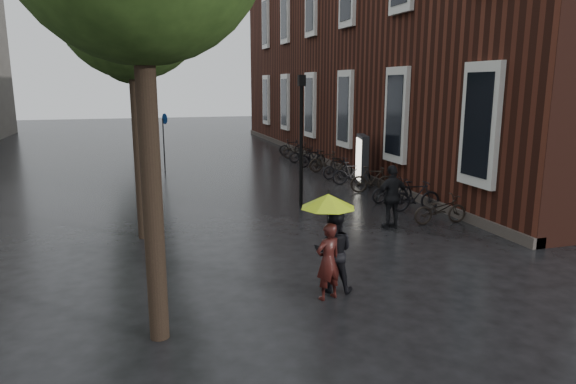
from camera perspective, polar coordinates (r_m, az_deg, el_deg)
name	(u,v)px	position (r m, az deg, el deg)	size (l,w,h in m)	color
ground	(402,332)	(9.33, 12.60, -14.91)	(120.00, 120.00, 0.00)	black
brick_building	(402,51)	(30.50, 12.54, 15.07)	(10.20, 33.20, 12.00)	#38160F
street_trees	(133,31)	(23.22, -16.83, 16.79)	(4.33, 34.03, 8.91)	black
person_burgundy	(328,261)	(10.13, 4.48, -7.67)	(0.57, 0.37, 1.55)	black
person_black	(334,252)	(10.51, 5.09, -6.61)	(0.81, 0.63, 1.67)	black
lime_umbrella	(328,201)	(9.97, 4.47, -0.99)	(1.10, 1.10, 1.62)	black
pedestrian_walking	(392,197)	(15.24, 11.50, -0.55)	(1.10, 0.46, 1.88)	black
parked_bicycles	(342,169)	(22.97, 6.03, 2.60)	(2.00, 16.70, 1.05)	black
ad_lightbox	(362,160)	(21.53, 8.20, 3.50)	(0.32, 1.40, 2.11)	black
lamp_post	(301,128)	(17.43, 1.49, 7.11)	(0.23, 0.23, 4.46)	black
cycle_sign	(164,133)	(25.54, -13.59, 6.37)	(0.15, 0.51, 2.79)	#262628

